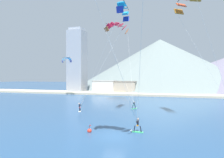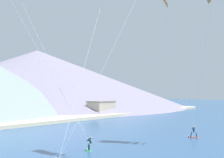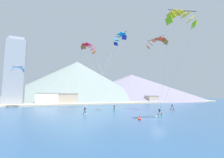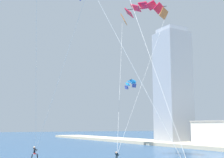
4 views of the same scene
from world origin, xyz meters
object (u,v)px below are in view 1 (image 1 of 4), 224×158
kitesurfer_near_lead (136,128)px  parafoil_kite_near_trail (117,27)px  parafoil_kite_mid_center (123,10)px  parafoil_kite_distant_high_outer (67,59)px  kitesurfer_mid_center (80,109)px  parafoil_kite_far_left (187,0)px  kitesurfer_near_trail (135,107)px  race_marker_buoy (89,131)px

kitesurfer_near_lead → parafoil_kite_near_trail: parafoil_kite_near_trail is taller
parafoil_kite_mid_center → parafoil_kite_distant_high_outer: parafoil_kite_mid_center is taller
kitesurfer_mid_center → parafoil_kite_distant_high_outer: (-16.98, 25.36, 12.78)m
kitesurfer_near_lead → parafoil_kite_far_left: (7.18, 7.88, 18.62)m
kitesurfer_near_trail → race_marker_buoy: size_ratio=1.66×
kitesurfer_mid_center → race_marker_buoy: kitesurfer_mid_center is taller
parafoil_kite_far_left → kitesurfer_near_trail: bearing=139.2°
kitesurfer_near_lead → parafoil_kite_far_left: parafoil_kite_far_left is taller
kitesurfer_near_lead → parafoil_kite_near_trail: (-8.03, 23.58, 19.70)m
kitesurfer_near_trail → parafoil_kite_mid_center: bearing=-103.0°
parafoil_kite_near_trail → parafoil_kite_mid_center: size_ratio=1.06×
kitesurfer_near_lead → kitesurfer_mid_center: bearing=141.5°
kitesurfer_near_lead → race_marker_buoy: (-5.71, -1.52, -0.40)m
parafoil_kite_near_trail → parafoil_kite_far_left: parafoil_kite_near_trail is taller
parafoil_kite_distant_high_outer → race_marker_buoy: (23.70, -36.76, -13.18)m
parafoil_kite_near_trail → race_marker_buoy: size_ratio=19.70×
kitesurfer_near_lead → kitesurfer_near_trail: kitesurfer_near_lead is taller
kitesurfer_near_trail → parafoil_kite_mid_center: size_ratio=0.09×
parafoil_kite_mid_center → kitesurfer_near_lead: bearing=-69.6°
parafoil_kite_far_left → parafoil_kite_distant_high_outer: (-36.59, 27.36, -5.84)m
kitesurfer_near_trail → parafoil_kite_far_left: 22.41m
kitesurfer_mid_center → parafoil_kite_distant_high_outer: size_ratio=0.45×
kitesurfer_mid_center → race_marker_buoy: (6.72, -11.40, -0.40)m
kitesurfer_near_trail → kitesurfer_mid_center: (-10.23, -6.08, 0.06)m
kitesurfer_near_trail → race_marker_buoy: kitesurfer_near_trail is taller
race_marker_buoy → kitesurfer_near_lead: bearing=14.9°
parafoil_kite_mid_center → parafoil_kite_distant_high_outer: bearing=135.4°
kitesurfer_mid_center → parafoil_kite_far_left: parafoil_kite_far_left is taller
kitesurfer_near_trail → parafoil_kite_distant_high_outer: 35.74m
parafoil_kite_near_trail → parafoil_kite_far_left: bearing=-45.9°
kitesurfer_mid_center → parafoil_kite_mid_center: (8.80, -0.10, 18.74)m
kitesurfer_near_lead → parafoil_kite_far_left: 21.45m
kitesurfer_near_trail → parafoil_kite_mid_center: (-1.43, -6.19, 18.81)m
parafoil_kite_far_left → parafoil_kite_distant_high_outer: bearing=143.2°
parafoil_kite_distant_high_outer → race_marker_buoy: size_ratio=3.93×
race_marker_buoy → parafoil_kite_far_left: bearing=36.1°
parafoil_kite_near_trail → parafoil_kite_distant_high_outer: (-21.38, 11.66, -6.92)m
parafoil_kite_mid_center → parafoil_kite_distant_high_outer: (-25.78, 25.47, -5.96)m
parafoil_kite_distant_high_outer → parafoil_kite_near_trail: bearing=-28.6°
parafoil_kite_distant_high_outer → race_marker_buoy: bearing=-57.2°
kitesurfer_near_lead → kitesurfer_mid_center: 15.88m
kitesurfer_mid_center → parafoil_kite_near_trail: size_ratio=0.09×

